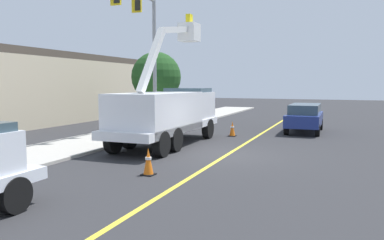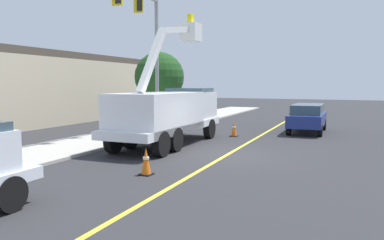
{
  "view_description": "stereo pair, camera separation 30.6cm",
  "coord_description": "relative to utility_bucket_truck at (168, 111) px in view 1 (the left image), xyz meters",
  "views": [
    {
      "loc": [
        -14.73,
        -4.91,
        2.92
      ],
      "look_at": [
        -0.08,
        1.52,
        1.4
      ],
      "focal_mm": 35.69,
      "sensor_mm": 36.0,
      "label": 1
    },
    {
      "loc": [
        -14.61,
        -5.19,
        2.92
      ],
      "look_at": [
        -0.08,
        1.52,
        1.4
      ],
      "focal_mm": 35.69,
      "sensor_mm": 36.0,
      "label": 2
    }
  ],
  "objects": [
    {
      "name": "street_tree_right",
      "position": [
        8.01,
        5.07,
        1.81
      ],
      "size": [
        3.57,
        3.57,
        5.21
      ],
      "color": "brown",
      "rests_on": "ground"
    },
    {
      "name": "passing_minivan",
      "position": [
        7.56,
        -5.41,
        -0.63
      ],
      "size": [
        4.87,
        2.1,
        1.69
      ],
      "color": "navy",
      "rests_on": "ground"
    },
    {
      "name": "traffic_cone_mid_rear",
      "position": [
        4.01,
        -1.96,
        -1.18
      ],
      "size": [
        0.4,
        0.4,
        0.84
      ],
      "color": "black",
      "rests_on": "ground"
    },
    {
      "name": "commercial_building_backdrop",
      "position": [
        3.34,
        14.54,
        1.01
      ],
      "size": [
        26.96,
        8.98,
        5.22
      ],
      "color": "beige",
      "rests_on": "ground"
    },
    {
      "name": "lane_centre_stripe",
      "position": [
        -1.5,
        -3.48,
        -1.6
      ],
      "size": [
        49.97,
        2.12,
        0.01
      ],
      "primitive_type": "cube",
      "rotation": [
        0.0,
        0.0,
        0.04
      ],
      "color": "yellow",
      "rests_on": "ground"
    },
    {
      "name": "sidewalk_far_side",
      "position": [
        -1.78,
        3.67,
        -1.54
      ],
      "size": [
        60.09,
        5.94,
        0.12
      ],
      "primitive_type": "cube",
      "rotation": [
        0.0,
        0.0,
        0.04
      ],
      "color": "#B2ADA3",
      "rests_on": "ground"
    },
    {
      "name": "ground",
      "position": [
        -1.5,
        -3.48,
        -1.6
      ],
      "size": [
        120.0,
        120.0,
        0.0
      ],
      "primitive_type": "plane",
      "color": "#2D2D30"
    },
    {
      "name": "traffic_cone_mid_front",
      "position": [
        -5.79,
        -2.28,
        -1.16
      ],
      "size": [
        0.4,
        0.4,
        0.89
      ],
      "color": "black",
      "rests_on": "ground"
    },
    {
      "name": "traffic_signal_mast",
      "position": [
        2.56,
        2.83,
        4.26
      ],
      "size": [
        5.25,
        0.64,
        8.94
      ],
      "color": "gray",
      "rests_on": "ground"
    },
    {
      "name": "utility_bucket_truck",
      "position": [
        0.0,
        0.0,
        0.0
      ],
      "size": [
        8.29,
        2.85,
        6.43
      ],
      "color": "white",
      "rests_on": "ground"
    }
  ]
}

